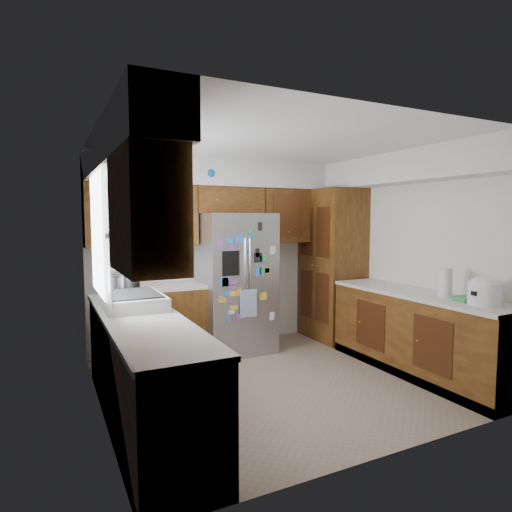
{
  "coord_description": "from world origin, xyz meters",
  "views": [
    {
      "loc": [
        -2.2,
        -3.86,
        1.73
      ],
      "look_at": [
        -0.12,
        0.35,
        1.32
      ],
      "focal_mm": 30.0,
      "sensor_mm": 36.0,
      "label": 1
    }
  ],
  "objects_px": {
    "pantry": "(332,264)",
    "rice_cooker": "(485,290)",
    "fridge": "(235,283)",
    "paper_towel": "(445,283)"
  },
  "relations": [
    {
      "from": "pantry",
      "to": "rice_cooker",
      "type": "relative_size",
      "value": 6.87
    },
    {
      "from": "fridge",
      "to": "rice_cooker",
      "type": "xyz_separation_m",
      "value": [
        1.5,
        -2.45,
        0.16
      ]
    },
    {
      "from": "fridge",
      "to": "rice_cooker",
      "type": "distance_m",
      "value": 2.88
    },
    {
      "from": "fridge",
      "to": "rice_cooker",
      "type": "bearing_deg",
      "value": -58.53
    },
    {
      "from": "pantry",
      "to": "rice_cooker",
      "type": "xyz_separation_m",
      "value": [
        -0.0,
        -2.4,
        -0.02
      ]
    },
    {
      "from": "rice_cooker",
      "to": "paper_towel",
      "type": "xyz_separation_m",
      "value": [
        0.01,
        0.45,
        0.01
      ]
    },
    {
      "from": "pantry",
      "to": "fridge",
      "type": "xyz_separation_m",
      "value": [
        -1.5,
        0.05,
        -0.17
      ]
    },
    {
      "from": "rice_cooker",
      "to": "paper_towel",
      "type": "bearing_deg",
      "value": 89.17
    },
    {
      "from": "fridge",
      "to": "rice_cooker",
      "type": "height_order",
      "value": "fridge"
    },
    {
      "from": "rice_cooker",
      "to": "paper_towel",
      "type": "height_order",
      "value": "paper_towel"
    }
  ]
}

